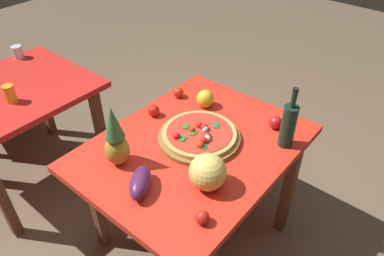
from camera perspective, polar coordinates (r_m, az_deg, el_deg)
name	(u,v)px	position (r m, az deg, el deg)	size (l,w,h in m)	color
ground_plane	(194,233)	(2.46, 0.27, -16.40)	(10.00, 10.00, 0.00)	brown
display_table	(194,158)	(1.95, 0.33, -4.79)	(1.17, 0.91, 0.77)	brown
background_table	(12,104)	(2.66, -26.61, 3.39)	(1.00, 0.86, 0.77)	brown
pizza_board	(199,137)	(1.91, 1.15, -1.47)	(0.44, 0.44, 0.03)	olive
pizza	(199,134)	(1.89, 1.17, -0.89)	(0.40, 0.40, 0.06)	#DBA556
wine_bottle	(288,125)	(1.87, 15.06, 0.50)	(0.08, 0.08, 0.34)	#172E24
pineapple_left	(116,139)	(1.73, -12.04, -1.74)	(0.12, 0.12, 0.33)	#AF8F2B
melon	(208,172)	(1.62, 2.53, -6.98)	(0.17, 0.17, 0.17)	#F0CE64
bell_pepper	(205,99)	(2.15, 2.11, 4.64)	(0.10, 0.10, 0.11)	yellow
eggplant	(140,182)	(1.65, -8.20, -8.55)	(0.20, 0.09, 0.09)	#511E4F
tomato_beside_pepper	(178,93)	(2.24, -2.17, 5.63)	(0.06, 0.06, 0.06)	red
tomato_near_board	(202,218)	(1.52, 1.67, -14.02)	(0.06, 0.06, 0.06)	red
tomato_at_corner	(154,111)	(2.08, -6.07, 2.75)	(0.07, 0.07, 0.07)	red
tomato_by_bottle	(275,122)	(2.03, 13.09, 0.87)	(0.07, 0.07, 0.07)	red
drinking_glass_juice	(10,94)	(2.44, -26.93, 4.86)	(0.07, 0.07, 0.11)	#F4A122
drinking_glass_water	(18,52)	(2.99, -25.93, 10.79)	(0.07, 0.07, 0.09)	silver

